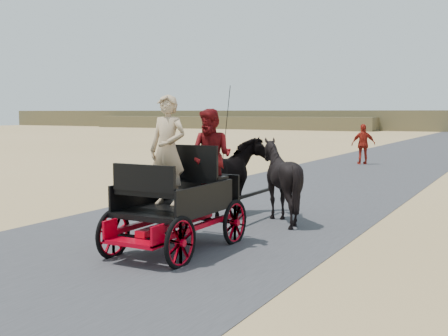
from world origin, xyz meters
The scene contains 9 objects.
ground centered at (0.00, 0.00, 0.00)m, with size 140.00×140.00×0.00m, color tan.
road centered at (0.00, 0.00, 0.01)m, with size 6.00×140.00×0.01m, color #38383A.
ridge_near centered at (-30.00, 58.00, 0.80)m, with size 40.00×4.00×1.60m, color brown.
carriage centered at (0.65, -0.07, 0.36)m, with size 1.30×2.40×0.72m, color black, non-canonical shape.
horse_left centered at (0.10, 2.93, 0.85)m, with size 0.91×2.01×1.70m, color black.
horse_right centered at (1.20, 2.93, 0.85)m, with size 1.37×1.54×1.70m, color black.
driver_man centered at (0.45, -0.02, 1.62)m, with size 0.66×0.43×1.80m, color tan.
passenger_woman centered at (0.95, 0.53, 1.51)m, with size 0.77×0.60×1.58m, color #660C0F.
pedestrian centered at (-0.58, 16.22, 0.86)m, with size 1.01×0.42×1.73m, color #9E1D12.
Camera 1 is at (5.62, -7.59, 2.24)m, focal length 45.00 mm.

